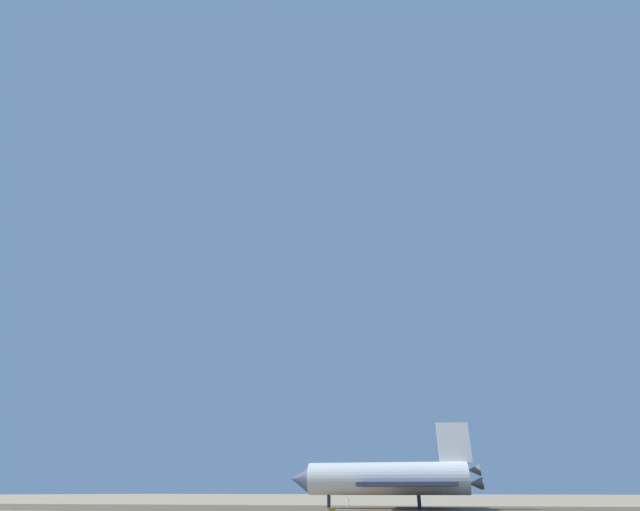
# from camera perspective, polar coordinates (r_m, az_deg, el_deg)

# --- Properties ---
(ground_plane) EXTENTS (1200.00, 1200.00, 0.00)m
(ground_plane) POSITION_cam_1_polar(r_m,az_deg,el_deg) (103.06, 8.38, -28.72)
(ground_plane) COLOR tan
(runway_strip) EXTENTS (439.30, 136.50, 0.02)m
(runway_strip) POSITION_cam_1_polar(r_m,az_deg,el_deg) (104.21, 8.55, -28.68)
(runway_strip) COLOR brown
(runway_strip) RESTS_ON ground
(space_shuttle) EXTENTS (38.70, 27.28, 15.80)m
(space_shuttle) POSITION_cam_1_polar(r_m,az_deg,el_deg) (104.23, 8.00, -25.78)
(space_shuttle) COLOR white
(space_shuttle) RESTS_ON ground
(ground_crew_near_nose) EXTENTS (0.65, 0.26, 1.73)m
(ground_crew_near_nose) POSITION_cam_1_polar(r_m,az_deg,el_deg) (119.53, 3.45, -28.25)
(ground_crew_near_nose) COLOR silver
(ground_crew_near_nose) RESTS_ON ground
(ground_support_crate) EXTENTS (1.40, 1.56, 0.57)m
(ground_support_crate) POSITION_cam_1_polar(r_m,az_deg,el_deg) (89.62, 1.49, -29.02)
(ground_support_crate) COLOR olive
(ground_support_crate) RESTS_ON ground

